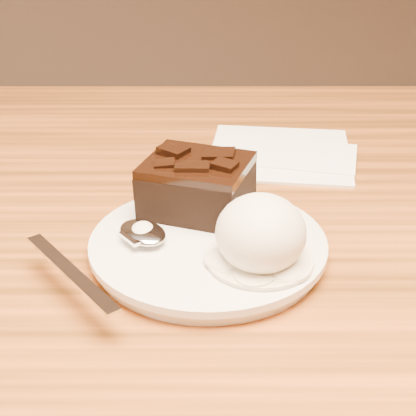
{
  "coord_description": "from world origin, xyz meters",
  "views": [
    {
      "loc": [
        0.08,
        -0.52,
        1.04
      ],
      "look_at": [
        0.09,
        -0.05,
        0.79
      ],
      "focal_mm": 55.45,
      "sensor_mm": 36.0,
      "label": 1
    }
  ],
  "objects_px": {
    "plate": "(208,248)",
    "napkin": "(280,152)",
    "brownie": "(197,188)",
    "spoon": "(143,234)",
    "ice_cream_scoop": "(261,233)"
  },
  "relations": [
    {
      "from": "ice_cream_scoop",
      "to": "brownie",
      "type": "bearing_deg",
      "value": 119.89
    },
    {
      "from": "plate",
      "to": "brownie",
      "type": "bearing_deg",
      "value": 100.04
    },
    {
      "from": "brownie",
      "to": "ice_cream_scoop",
      "type": "bearing_deg",
      "value": -60.11
    },
    {
      "from": "ice_cream_scoop",
      "to": "napkin",
      "type": "xyz_separation_m",
      "value": [
        0.04,
        0.24,
        -0.04
      ]
    },
    {
      "from": "plate",
      "to": "spoon",
      "type": "xyz_separation_m",
      "value": [
        -0.05,
        -0.0,
        0.01
      ]
    },
    {
      "from": "ice_cream_scoop",
      "to": "napkin",
      "type": "relative_size",
      "value": 0.48
    },
    {
      "from": "brownie",
      "to": "spoon",
      "type": "bearing_deg",
      "value": -129.12
    },
    {
      "from": "brownie",
      "to": "ice_cream_scoop",
      "type": "xyz_separation_m",
      "value": [
        0.05,
        -0.09,
        0.0
      ]
    },
    {
      "from": "plate",
      "to": "brownie",
      "type": "height_order",
      "value": "brownie"
    },
    {
      "from": "brownie",
      "to": "spoon",
      "type": "height_order",
      "value": "brownie"
    },
    {
      "from": "plate",
      "to": "ice_cream_scoop",
      "type": "xyz_separation_m",
      "value": [
        0.04,
        -0.03,
        0.03
      ]
    },
    {
      "from": "brownie",
      "to": "spoon",
      "type": "xyz_separation_m",
      "value": [
        -0.04,
        -0.05,
        -0.01
      ]
    },
    {
      "from": "plate",
      "to": "spoon",
      "type": "distance_m",
      "value": 0.05
    },
    {
      "from": "plate",
      "to": "brownie",
      "type": "distance_m",
      "value": 0.06
    },
    {
      "from": "plate",
      "to": "napkin",
      "type": "height_order",
      "value": "plate"
    }
  ]
}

